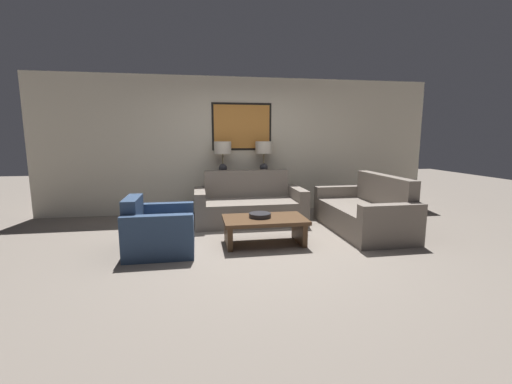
# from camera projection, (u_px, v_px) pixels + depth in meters

# --- Properties ---
(ground_plane) EXTENTS (20.00, 20.00, 0.00)m
(ground_plane) POSITION_uv_depth(u_px,v_px,m) (265.00, 246.00, 4.75)
(ground_plane) COLOR slate
(back_wall) EXTENTS (7.84, 0.12, 2.65)m
(back_wall) POSITION_uv_depth(u_px,v_px,m) (242.00, 146.00, 6.84)
(back_wall) COLOR beige
(back_wall) RESTS_ON ground_plane
(console_table) EXTENTS (1.30, 0.36, 0.80)m
(console_table) POSITION_uv_depth(u_px,v_px,m) (244.00, 193.00, 6.74)
(console_table) COLOR #332319
(console_table) RESTS_ON ground_plane
(table_lamp_left) EXTENTS (0.33, 0.33, 0.61)m
(table_lamp_left) POSITION_uv_depth(u_px,v_px,m) (223.00, 151.00, 6.54)
(table_lamp_left) COLOR #333338
(table_lamp_left) RESTS_ON console_table
(table_lamp_right) EXTENTS (0.33, 0.33, 0.61)m
(table_lamp_right) POSITION_uv_depth(u_px,v_px,m) (264.00, 151.00, 6.67)
(table_lamp_right) COLOR #333338
(table_lamp_right) RESTS_ON console_table
(couch_by_back_wall) EXTENTS (1.90, 0.94, 0.90)m
(couch_by_back_wall) POSITION_uv_depth(u_px,v_px,m) (249.00, 206.00, 6.06)
(couch_by_back_wall) COLOR slate
(couch_by_back_wall) RESTS_ON ground_plane
(couch_by_side) EXTENTS (0.94, 1.90, 0.90)m
(couch_by_side) POSITION_uv_depth(u_px,v_px,m) (365.00, 213.00, 5.52)
(couch_by_side) COLOR slate
(couch_by_side) RESTS_ON ground_plane
(coffee_table) EXTENTS (1.15, 0.70, 0.38)m
(coffee_table) POSITION_uv_depth(u_px,v_px,m) (265.00, 225.00, 4.82)
(coffee_table) COLOR #4C331E
(coffee_table) RESTS_ON ground_plane
(decorative_bowl) EXTENTS (0.31, 0.31, 0.06)m
(decorative_bowl) POSITION_uv_depth(u_px,v_px,m) (260.00, 215.00, 4.83)
(decorative_bowl) COLOR #232328
(decorative_bowl) RESTS_ON coffee_table
(armchair_near_back_wall) EXTENTS (0.86, 0.91, 0.74)m
(armchair_near_back_wall) POSITION_uv_depth(u_px,v_px,m) (158.00, 231.00, 4.51)
(armchair_near_back_wall) COLOR navy
(armchair_near_back_wall) RESTS_ON ground_plane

